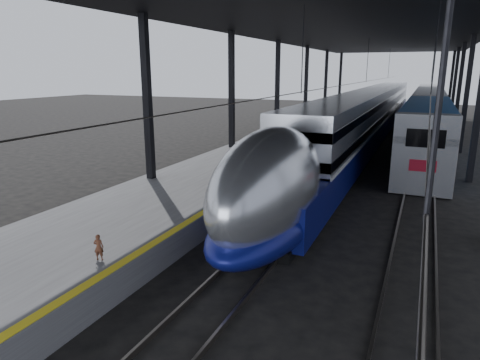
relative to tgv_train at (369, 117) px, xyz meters
The scene contains 8 objects.
ground 28.92m from the tgv_train, 93.98° to the right, with size 160.00×160.00×0.00m, color black.
platform 10.48m from the tgv_train, 122.11° to the right, with size 6.00×80.00×1.00m, color #4C4C4F.
yellow_strip 9.24m from the tgv_train, 107.12° to the right, with size 0.30×80.00×0.01m, color gold.
rails 9.35m from the tgv_train, 74.08° to the right, with size 6.52×80.00×0.16m.
canopy 11.19m from the tgv_train, 90.65° to the right, with size 18.00×75.00×9.47m.
tgv_train is the anchor object (origin of this frame).
second_train 10.22m from the tgv_train, 60.72° to the left, with size 3.08×56.05×4.25m.
child 32.81m from the tgv_train, 96.03° to the right, with size 0.29×0.19×0.79m, color #502A1A.
Camera 1 is at (6.94, -12.80, 6.38)m, focal length 32.00 mm.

